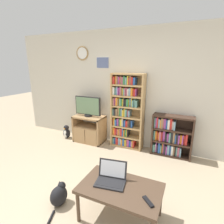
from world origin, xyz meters
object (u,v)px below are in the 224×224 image
(bookshelf_short, at_px, (170,136))
(coffee_table, at_px, (120,190))
(tv_stand, at_px, (89,129))
(television, at_px, (88,107))
(penguin_figurine, at_px, (67,132))
(cat, at_px, (59,195))
(remote_near_laptop, at_px, (148,201))
(laptop, at_px, (111,177))
(bookshelf_tall, at_px, (126,112))

(bookshelf_short, height_order, coffee_table, bookshelf_short)
(tv_stand, distance_m, television, 0.56)
(television, relative_size, bookshelf_short, 0.76)
(television, distance_m, bookshelf_short, 1.95)
(tv_stand, bearing_deg, penguin_figurine, -173.08)
(television, bearing_deg, cat, -69.52)
(remote_near_laptop, bearing_deg, tv_stand, 88.32)
(coffee_table, bearing_deg, laptop, 161.58)
(laptop, height_order, remote_near_laptop, laptop)
(television, bearing_deg, tv_stand, 4.97)
(bookshelf_short, bearing_deg, television, -176.08)
(tv_stand, height_order, cat, tv_stand)
(coffee_table, bearing_deg, bookshelf_tall, 108.43)
(tv_stand, relative_size, penguin_figurine, 2.11)
(laptop, bearing_deg, bookshelf_tall, 95.66)
(bookshelf_short, xyz_separation_m, coffee_table, (-0.34, -1.91, -0.01))
(tv_stand, distance_m, penguin_figurine, 0.67)
(laptop, distance_m, remote_near_laptop, 0.52)
(remote_near_laptop, relative_size, penguin_figurine, 0.42)
(bookshelf_short, relative_size, cat, 1.96)
(laptop, bearing_deg, penguin_figurine, 131.68)
(coffee_table, xyz_separation_m, remote_near_laptop, (0.36, -0.10, 0.06))
(television, height_order, laptop, television)
(cat, bearing_deg, penguin_figurine, 126.74)
(remote_near_laptop, relative_size, cat, 0.33)
(remote_near_laptop, bearing_deg, bookshelf_short, 43.57)
(bookshelf_short, distance_m, laptop, 1.93)
(tv_stand, distance_m, cat, 2.04)
(bookshelf_short, height_order, laptop, bookshelf_short)
(tv_stand, xyz_separation_m, penguin_figurine, (-0.64, -0.08, -0.17))
(television, distance_m, laptop, 2.26)
(laptop, height_order, cat, laptop)
(bookshelf_tall, bearing_deg, bookshelf_short, -0.20)
(tv_stand, bearing_deg, bookshelf_tall, 8.33)
(coffee_table, bearing_deg, bookshelf_short, 79.85)
(bookshelf_short, xyz_separation_m, cat, (-1.18, -2.04, -0.27))
(remote_near_laptop, xyz_separation_m, cat, (-1.19, -0.03, -0.32))
(bookshelf_tall, height_order, bookshelf_short, bookshelf_tall)
(coffee_table, distance_m, penguin_figurine, 2.78)
(tv_stand, relative_size, laptop, 1.84)
(bookshelf_tall, relative_size, bookshelf_short, 1.93)
(tv_stand, bearing_deg, coffee_table, -49.19)
(bookshelf_short, height_order, penguin_figurine, bookshelf_short)
(coffee_table, bearing_deg, cat, -171.17)
(coffee_table, xyz_separation_m, cat, (-0.84, -0.13, -0.27))
(bookshelf_tall, bearing_deg, tv_stand, -171.67)
(penguin_figurine, bearing_deg, remote_near_laptop, -35.43)
(coffee_table, xyz_separation_m, penguin_figurine, (-2.18, 1.70, -0.25))
(television, xyz_separation_m, penguin_figurine, (-0.63, -0.08, -0.73))
(television, bearing_deg, bookshelf_short, 3.92)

